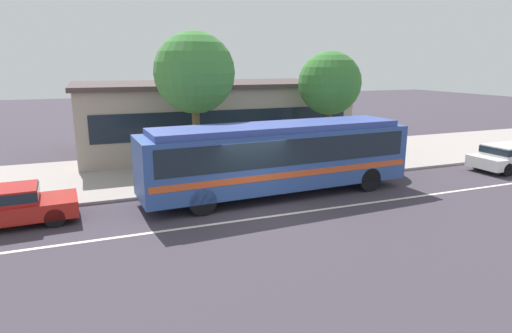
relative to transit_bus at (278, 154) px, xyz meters
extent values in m
plane|color=#3D3641|center=(-1.51, -1.47, -1.69)|extent=(120.00, 120.00, 0.00)
cube|color=#A09590|center=(-1.51, 5.35, -1.63)|extent=(60.00, 8.00, 0.12)
cube|color=silver|center=(-1.51, -2.27, -1.68)|extent=(56.00, 0.16, 0.01)
cube|color=#314F97|center=(-0.02, 0.00, -0.14)|extent=(11.09, 2.99, 2.24)
cube|color=#384B9C|center=(-0.02, 0.00, 1.10)|extent=(10.20, 2.65, 0.24)
cube|color=#19232D|center=(-0.02, 0.00, 0.30)|extent=(10.43, 2.98, 0.99)
cube|color=#D25025|center=(-0.02, 0.00, -0.55)|extent=(10.87, 3.00, 0.24)
cube|color=#19232D|center=(5.42, 0.27, 0.30)|extent=(0.23, 2.16, 1.07)
cylinder|color=black|center=(3.66, 1.27, -1.19)|extent=(1.01, 0.33, 1.00)
cylinder|color=black|center=(3.77, -0.90, -1.19)|extent=(1.01, 0.33, 1.00)
cylinder|color=black|center=(-3.58, 0.91, -1.19)|extent=(1.01, 0.33, 1.00)
cylinder|color=black|center=(-3.47, -1.26, -1.19)|extent=(1.01, 0.33, 1.00)
cube|color=#B11F19|center=(-9.73, 0.09, -1.17)|extent=(4.48, 2.00, 0.55)
cylinder|color=black|center=(-8.32, 0.94, -1.37)|extent=(0.65, 0.25, 0.64)
cylinder|color=black|center=(-8.24, -0.62, -1.37)|extent=(0.65, 0.25, 0.64)
cube|color=white|center=(12.61, -0.36, -0.65)|extent=(2.63, 1.70, 0.50)
cube|color=#19232D|center=(12.61, -0.36, -0.62)|extent=(2.68, 1.72, 0.32)
cylinder|color=black|center=(11.30, 0.40, -1.37)|extent=(0.65, 0.24, 0.64)
cylinder|color=black|center=(11.35, -1.21, -1.37)|extent=(0.65, 0.24, 0.64)
cylinder|color=navy|center=(-1.31, 2.79, -1.16)|extent=(0.14, 0.14, 0.81)
cylinder|color=navy|center=(-1.47, 2.78, -1.16)|extent=(0.14, 0.14, 0.81)
cylinder|color=#515647|center=(-1.39, 2.79, -0.48)|extent=(0.36, 0.36, 0.57)
sphere|color=#E48B7D|center=(-1.39, 2.79, -0.08)|extent=(0.23, 0.23, 0.23)
cylinder|color=gray|center=(4.23, 1.76, -0.41)|extent=(0.08, 0.08, 2.32)
cube|color=yellow|center=(4.23, 1.76, 0.55)|extent=(0.09, 0.44, 0.56)
cylinder|color=brown|center=(-2.30, 4.22, 0.13)|extent=(0.36, 0.36, 3.40)
sphere|color=#40823A|center=(-2.30, 4.22, 3.13)|extent=(3.68, 3.68, 3.68)
cylinder|color=brown|center=(4.84, 4.35, -0.08)|extent=(0.36, 0.36, 2.98)
sphere|color=#3A7933|center=(4.84, 4.35, 2.55)|extent=(3.25, 3.25, 3.25)
cube|color=#A39587|center=(0.02, 10.51, 0.26)|extent=(15.26, 8.34, 3.90)
cube|color=#19232D|center=(0.02, 6.33, 0.46)|extent=(14.04, 0.04, 1.40)
cube|color=#473838|center=(0.02, 10.51, 2.33)|extent=(15.66, 8.74, 0.24)
camera|label=1|loc=(-6.94, -15.31, 3.49)|focal=30.15mm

